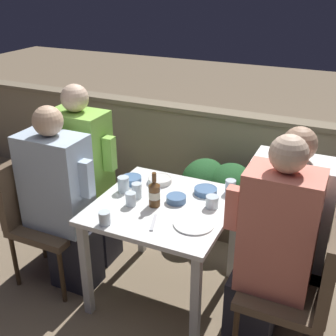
{
  "coord_description": "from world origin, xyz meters",
  "views": [
    {
      "loc": [
        0.98,
        -2.06,
        2.02
      ],
      "look_at": [
        0.0,
        0.06,
        0.93
      ],
      "focal_mm": 45.0,
      "sensor_mm": 36.0,
      "label": 1
    }
  ],
  "objects_px": {
    "chair_left_far": "(65,187)",
    "chair_right_far": "(316,249)",
    "person_green_blouse": "(85,176)",
    "chair_right_near": "(306,281)",
    "person_blue_shirt": "(62,201)",
    "person_white_polo": "(282,228)",
    "beer_bottle": "(154,193)",
    "person_coral_top": "(270,251)",
    "potted_plant": "(98,163)",
    "chair_left_near": "(39,208)"
  },
  "relations": [
    {
      "from": "person_green_blouse",
      "to": "chair_right_near",
      "type": "xyz_separation_m",
      "value": [
        1.62,
        -0.34,
        -0.14
      ]
    },
    {
      "from": "chair_right_near",
      "to": "person_coral_top",
      "type": "xyz_separation_m",
      "value": [
        -0.2,
        0.0,
        0.13
      ]
    },
    {
      "from": "chair_left_far",
      "to": "potted_plant",
      "type": "distance_m",
      "value": 0.71
    },
    {
      "from": "chair_left_near",
      "to": "beer_bottle",
      "type": "xyz_separation_m",
      "value": [
        0.84,
        0.11,
        0.25
      ]
    },
    {
      "from": "chair_right_far",
      "to": "beer_bottle",
      "type": "bearing_deg",
      "value": -168.58
    },
    {
      "from": "chair_left_far",
      "to": "chair_right_far",
      "type": "distance_m",
      "value": 1.83
    },
    {
      "from": "person_coral_top",
      "to": "beer_bottle",
      "type": "xyz_separation_m",
      "value": [
        -0.75,
        0.12,
        0.12
      ]
    },
    {
      "from": "chair_left_near",
      "to": "chair_right_near",
      "type": "height_order",
      "value": "same"
    },
    {
      "from": "beer_bottle",
      "to": "chair_left_near",
      "type": "bearing_deg",
      "value": -172.35
    },
    {
      "from": "person_coral_top",
      "to": "person_white_polo",
      "type": "relative_size",
      "value": 1.05
    },
    {
      "from": "chair_right_near",
      "to": "person_green_blouse",
      "type": "bearing_deg",
      "value": 168.13
    },
    {
      "from": "person_green_blouse",
      "to": "person_white_polo",
      "type": "distance_m",
      "value": 1.42
    },
    {
      "from": "chair_right_near",
      "to": "person_white_polo",
      "type": "bearing_deg",
      "value": 121.75
    },
    {
      "from": "person_coral_top",
      "to": "person_blue_shirt",
      "type": "bearing_deg",
      "value": 179.57
    },
    {
      "from": "person_white_polo",
      "to": "person_green_blouse",
      "type": "bearing_deg",
      "value": 179.03
    },
    {
      "from": "chair_left_far",
      "to": "beer_bottle",
      "type": "bearing_deg",
      "value": -14.03
    },
    {
      "from": "chair_right_far",
      "to": "person_white_polo",
      "type": "relative_size",
      "value": 0.71
    },
    {
      "from": "person_blue_shirt",
      "to": "person_white_polo",
      "type": "xyz_separation_m",
      "value": [
        1.38,
        0.31,
        -0.01
      ]
    },
    {
      "from": "potted_plant",
      "to": "chair_right_far",
      "type": "bearing_deg",
      "value": -19.61
    },
    {
      "from": "chair_left_near",
      "to": "chair_right_far",
      "type": "distance_m",
      "value": 1.82
    },
    {
      "from": "person_green_blouse",
      "to": "person_coral_top",
      "type": "xyz_separation_m",
      "value": [
        1.42,
        -0.34,
        -0.0
      ]
    },
    {
      "from": "chair_left_far",
      "to": "potted_plant",
      "type": "bearing_deg",
      "value": 102.73
    },
    {
      "from": "person_blue_shirt",
      "to": "potted_plant",
      "type": "bearing_deg",
      "value": 111.3
    },
    {
      "from": "beer_bottle",
      "to": "person_green_blouse",
      "type": "bearing_deg",
      "value": 161.96
    },
    {
      "from": "chair_left_near",
      "to": "person_coral_top",
      "type": "bearing_deg",
      "value": -0.37
    },
    {
      "from": "chair_left_far",
      "to": "person_green_blouse",
      "type": "bearing_deg",
      "value": -0.0
    },
    {
      "from": "chair_left_far",
      "to": "beer_bottle",
      "type": "xyz_separation_m",
      "value": [
        0.87,
        -0.22,
        0.25
      ]
    },
    {
      "from": "chair_left_far",
      "to": "person_green_blouse",
      "type": "height_order",
      "value": "person_green_blouse"
    },
    {
      "from": "chair_right_near",
      "to": "beer_bottle",
      "type": "xyz_separation_m",
      "value": [
        -0.95,
        0.12,
        0.25
      ]
    },
    {
      "from": "chair_right_near",
      "to": "beer_bottle",
      "type": "bearing_deg",
      "value": 172.65
    },
    {
      "from": "chair_left_near",
      "to": "person_white_polo",
      "type": "xyz_separation_m",
      "value": [
        1.59,
        0.31,
        0.09
      ]
    },
    {
      "from": "person_coral_top",
      "to": "potted_plant",
      "type": "height_order",
      "value": "person_coral_top"
    },
    {
      "from": "chair_left_near",
      "to": "person_coral_top",
      "type": "relative_size",
      "value": 0.68
    },
    {
      "from": "chair_right_near",
      "to": "potted_plant",
      "type": "xyz_separation_m",
      "value": [
        -1.98,
        1.02,
        -0.11
      ]
    },
    {
      "from": "person_blue_shirt",
      "to": "beer_bottle",
      "type": "bearing_deg",
      "value": 10.08
    },
    {
      "from": "person_coral_top",
      "to": "beer_bottle",
      "type": "relative_size",
      "value": 5.97
    },
    {
      "from": "person_blue_shirt",
      "to": "person_green_blouse",
      "type": "relative_size",
      "value": 0.96
    },
    {
      "from": "person_green_blouse",
      "to": "potted_plant",
      "type": "height_order",
      "value": "person_green_blouse"
    },
    {
      "from": "chair_right_far",
      "to": "chair_right_near",
      "type": "bearing_deg",
      "value": -91.7
    },
    {
      "from": "person_blue_shirt",
      "to": "beer_bottle",
      "type": "height_order",
      "value": "person_blue_shirt"
    },
    {
      "from": "chair_left_far",
      "to": "potted_plant",
      "type": "xyz_separation_m",
      "value": [
        -0.15,
        0.68,
        -0.11
      ]
    },
    {
      "from": "person_blue_shirt",
      "to": "chair_left_far",
      "type": "xyz_separation_m",
      "value": [
        -0.24,
        0.33,
        -0.11
      ]
    },
    {
      "from": "person_white_polo",
      "to": "potted_plant",
      "type": "bearing_deg",
      "value": 158.34
    },
    {
      "from": "chair_left_near",
      "to": "chair_left_far",
      "type": "distance_m",
      "value": 0.33
    },
    {
      "from": "person_coral_top",
      "to": "beer_bottle",
      "type": "distance_m",
      "value": 0.77
    },
    {
      "from": "person_white_polo",
      "to": "beer_bottle",
      "type": "xyz_separation_m",
      "value": [
        -0.75,
        -0.19,
        0.16
      ]
    },
    {
      "from": "chair_right_near",
      "to": "beer_bottle",
      "type": "relative_size",
      "value": 4.04
    },
    {
      "from": "chair_left_near",
      "to": "potted_plant",
      "type": "height_order",
      "value": "chair_left_near"
    },
    {
      "from": "chair_left_near",
      "to": "potted_plant",
      "type": "relative_size",
      "value": 1.28
    },
    {
      "from": "person_blue_shirt",
      "to": "chair_right_far",
      "type": "xyz_separation_m",
      "value": [
        1.59,
        0.31,
        -0.11
      ]
    }
  ]
}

